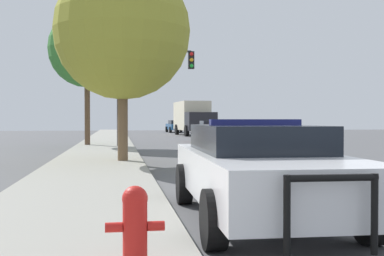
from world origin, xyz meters
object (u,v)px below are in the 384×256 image
fire_hydrant (135,222)px  tree_sidewalk_mid (87,49)px  tree_sidewalk_near (122,32)px  box_truck (193,117)px  traffic_light (150,76)px  car_background_distant (176,126)px  police_car (259,168)px  car_background_oncoming (213,131)px

fire_hydrant → tree_sidewalk_mid: (-1.73, 21.40, 4.65)m
tree_sidewalk_near → box_truck: bearing=76.3°
traffic_light → car_background_distant: traffic_light is taller
tree_sidewalk_mid → police_car: bearing=-79.2°
box_truck → tree_sidewalk_near: tree_sidewalk_near is taller
fire_hydrant → tree_sidewalk_near: tree_sidewalk_near is taller
fire_hydrant → tree_sidewalk_mid: 21.97m
police_car → box_truck: (4.77, 36.47, 0.89)m
box_truck → tree_sidewalk_mid: tree_sidewalk_mid is taller
police_car → box_truck: 36.79m
car_background_oncoming → tree_sidewalk_mid: bearing=34.6°
tree_sidewalk_near → tree_sidewalk_mid: tree_sidewalk_mid is taller
police_car → car_background_oncoming: size_ratio=1.21×
police_car → traffic_light: traffic_light is taller
car_background_oncoming → tree_sidewalk_near: bearing=70.5°
police_car → fire_hydrant: (-1.91, -2.34, -0.25)m
box_truck → tree_sidewalk_near: bearing=72.7°
tree_sidewalk_near → tree_sidewalk_mid: size_ratio=0.91×
car_background_oncoming → tree_sidewalk_mid: 10.18m
police_car → car_background_distant: (4.30, 45.68, -0.05)m
car_background_distant → tree_sidewalk_near: (-6.20, -36.60, 3.64)m
police_car → tree_sidewalk_mid: bearing=-77.7°
car_background_oncoming → car_background_distant: (0.17, 21.78, -0.01)m
traffic_light → car_background_oncoming: 8.26m
police_car → fire_hydrant: bearing=52.2°
traffic_light → tree_sidewalk_mid: tree_sidewalk_mid is taller
tree_sidewalk_near → traffic_light: bearing=80.3°
car_background_oncoming → tree_sidewalk_near: (-6.03, -14.81, 3.63)m
car_background_oncoming → car_background_distant: bearing=-87.8°
car_background_oncoming → box_truck: (0.64, 12.57, 0.93)m
box_truck → police_car: bearing=79.0°
fire_hydrant → car_background_oncoming: bearing=77.0°
car_background_distant → box_truck: box_truck is taller
traffic_light → box_truck: bearing=74.5°
police_car → car_background_oncoming: 24.25m
fire_hydrant → box_truck: size_ratio=0.10×
fire_hydrant → box_truck: box_truck is taller
car_background_oncoming → box_truck: box_truck is taller
tree_sidewalk_mid → traffic_light: bearing=-23.3°
fire_hydrant → tree_sidewalk_near: size_ratio=0.11×
box_truck → tree_sidewalk_near: (-6.67, -27.38, 2.70)m
tree_sidewalk_near → tree_sidewalk_mid: 10.16m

